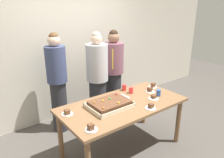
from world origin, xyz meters
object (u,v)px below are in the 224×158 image
object	(u,v)px
plated_slice_center_front	(91,128)
person_serving_front	(114,74)
drink_cup_middle	(124,87)
drink_cup_far_end	(158,93)
plated_slice_near_right	(151,107)
person_green_shirt_behind	(97,79)
plated_slice_far_right	(67,113)
plated_slice_near_left	(154,98)
drink_cup_nearest	(131,90)
sheet_cake	(110,104)
person_striped_tie_right	(58,82)
party_table	(123,109)
plated_slice_center_back	(153,86)
cake_server_utensil	(125,96)
plated_slice_far_left	(150,90)

from	to	relation	value
plated_slice_center_front	person_serving_front	distance (m)	1.83
drink_cup_middle	drink_cup_far_end	bearing A→B (deg)	-60.22
plated_slice_near_right	person_green_shirt_behind	distance (m)	1.22
plated_slice_far_right	person_serving_front	distance (m)	1.56
plated_slice_far_right	person_serving_front	size ratio (longest dim) A/B	0.09
plated_slice_near_left	drink_cup_nearest	xyz separation A→B (m)	(-0.13, 0.37, 0.03)
plated_slice_near_left	plated_slice_far_right	size ratio (longest dim) A/B	1.00
sheet_cake	plated_slice_near_right	bearing A→B (deg)	-41.54
drink_cup_far_end	sheet_cake	bearing A→B (deg)	170.21
plated_slice_center_front	person_serving_front	world-z (taller)	person_serving_front
plated_slice_far_right	drink_cup_far_end	distance (m)	1.44
plated_slice_far_right	person_striped_tie_right	bearing A→B (deg)	73.02
party_table	drink_cup_nearest	distance (m)	0.43
plated_slice_center_back	person_serving_front	bearing A→B (deg)	106.80
plated_slice_near_left	plated_slice_center_front	world-z (taller)	plated_slice_center_front
drink_cup_far_end	party_table	bearing A→B (deg)	168.82
plated_slice_near_right	plated_slice_center_back	xyz separation A→B (m)	(0.61, 0.52, 0.00)
drink_cup_middle	cake_server_utensil	world-z (taller)	drink_cup_middle
drink_cup_far_end	cake_server_utensil	xyz separation A→B (m)	(-0.43, 0.29, -0.05)
plated_slice_near_right	person_striped_tie_right	bearing A→B (deg)	115.56
cake_server_utensil	person_serving_front	xyz separation A→B (m)	(0.38, 0.79, 0.08)
drink_cup_middle	person_green_shirt_behind	bearing A→B (deg)	111.65
drink_cup_nearest	plated_slice_near_left	bearing A→B (deg)	-70.97
plated_slice_far_right	drink_cup_middle	bearing A→B (deg)	9.28
plated_slice_center_back	drink_cup_far_end	distance (m)	0.35
plated_slice_center_front	person_green_shirt_behind	bearing A→B (deg)	53.56
cake_server_utensil	plated_slice_far_left	bearing A→B (deg)	-14.29
plated_slice_near_right	plated_slice_far_right	bearing A→B (deg)	151.43
drink_cup_nearest	drink_cup_far_end	size ratio (longest dim) A/B	1.00
sheet_cake	drink_cup_far_end	bearing A→B (deg)	-9.79
drink_cup_middle	plated_slice_far_right	bearing A→B (deg)	-170.72
sheet_cake	plated_slice_near_left	distance (m)	0.72
plated_slice_near_right	plated_slice_center_front	world-z (taller)	plated_slice_center_front
plated_slice_near_left	plated_slice_center_front	bearing A→B (deg)	-172.58
drink_cup_middle	person_serving_front	xyz separation A→B (m)	(0.23, 0.59, 0.04)
plated_slice_near_right	person_striped_tie_right	distance (m)	1.63
sheet_cake	plated_slice_far_right	xyz separation A→B (m)	(-0.56, 0.16, -0.02)
plated_slice_near_right	drink_cup_middle	xyz separation A→B (m)	(0.14, 0.72, 0.03)
plated_slice_far_left	plated_slice_near_left	bearing A→B (deg)	-124.38
plated_slice_far_right	plated_slice_center_back	size ratio (longest dim) A/B	1.00
plated_slice_center_back	cake_server_utensil	size ratio (longest dim) A/B	0.75
plated_slice_far_right	drink_cup_nearest	bearing A→B (deg)	1.32
plated_slice_far_right	person_serving_front	world-z (taller)	person_serving_front
plated_slice_center_back	person_green_shirt_behind	size ratio (longest dim) A/B	0.09
person_serving_front	person_striped_tie_right	xyz separation A→B (m)	(-1.07, 0.15, 0.02)
plated_slice_near_left	drink_cup_nearest	bearing A→B (deg)	109.03
person_serving_front	person_striped_tie_right	distance (m)	1.08
person_green_shirt_behind	sheet_cake	bearing A→B (deg)	-0.01
party_table	plated_slice_near_right	world-z (taller)	plated_slice_near_right
plated_slice_far_right	drink_cup_middle	size ratio (longest dim) A/B	1.50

